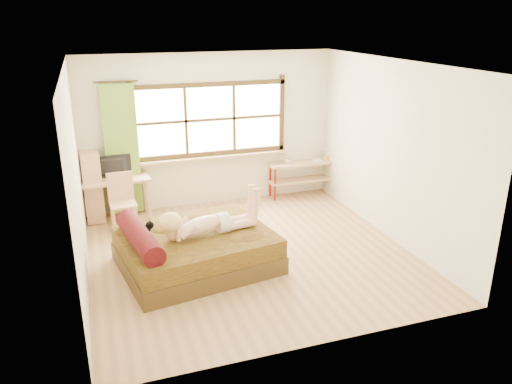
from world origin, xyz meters
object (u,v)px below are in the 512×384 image
object	(u,v)px
bed	(194,249)
kitten	(141,229)
chair	(122,198)
woman	(207,213)
desk	(114,184)
pipe_shelf	(303,171)
bookshelf	(93,186)

from	to	relation	value
bed	kitten	size ratio (longest dim) A/B	7.45
chair	woman	bearing A→B (deg)	-63.31
bed	chair	distance (m)	1.91
desk	chair	size ratio (longest dim) A/B	1.30
pipe_shelf	woman	bearing A→B (deg)	-135.83
woman	pipe_shelf	size ratio (longest dim) A/B	1.05
desk	bookshelf	xyz separation A→B (m)	(-0.33, 0.12, -0.03)
woman	kitten	world-z (taller)	woman
bed	woman	bearing A→B (deg)	-21.33
woman	desk	distance (m)	2.40
desk	chair	world-z (taller)	chair
bed	bookshelf	size ratio (longest dim) A/B	1.86
bed	desk	bearing A→B (deg)	103.79
kitten	chair	size ratio (longest dim) A/B	0.33
bed	kitten	bearing A→B (deg)	161.44
kitten	bookshelf	size ratio (longest dim) A/B	0.25
kitten	pipe_shelf	size ratio (longest dim) A/B	0.23
chair	bookshelf	bearing A→B (deg)	128.83
desk	kitten	bearing A→B (deg)	-86.40
desk	chair	distance (m)	0.40
kitten	pipe_shelf	distance (m)	3.89
bed	pipe_shelf	world-z (taller)	bed
woman	kitten	xyz separation A→B (m)	(-0.87, 0.15, -0.18)
kitten	bed	bearing A→B (deg)	-18.56
woman	bookshelf	world-z (taller)	bookshelf
bed	woman	world-z (taller)	woman
chair	bookshelf	xyz separation A→B (m)	(-0.43, 0.48, 0.10)
bed	woman	xyz separation A→B (m)	(0.20, -0.04, 0.53)
pipe_shelf	bookshelf	bearing A→B (deg)	-178.92
woman	desk	size ratio (longest dim) A/B	1.17
woman	bed	bearing A→B (deg)	158.67
kitten	chair	distance (m)	1.62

